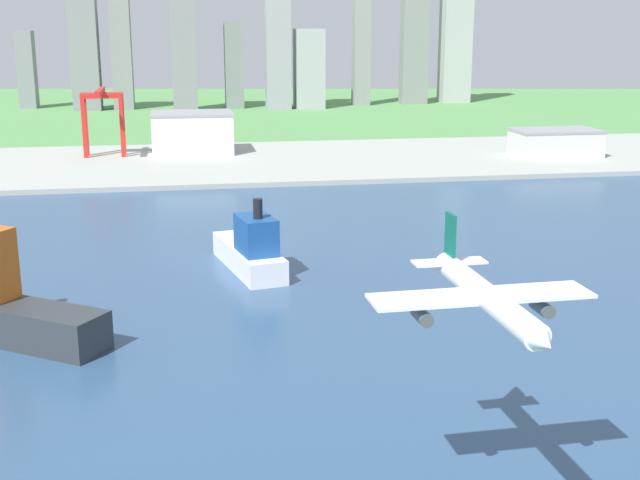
{
  "coord_description": "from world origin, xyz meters",
  "views": [
    {
      "loc": [
        -27.72,
        36.42,
        73.7
      ],
      "look_at": [
        1.85,
        209.11,
        28.68
      ],
      "focal_mm": 47.06,
      "sensor_mm": 36.0,
      "label": 1
    }
  ],
  "objects_px": {
    "airplane_landing": "(486,297)",
    "warehouse_main": "(192,132)",
    "port_crane_red": "(102,108)",
    "warehouse_annex": "(555,142)",
    "ferry_boat": "(251,250)"
  },
  "relations": [
    {
      "from": "ferry_boat",
      "to": "airplane_landing",
      "type": "bearing_deg",
      "value": -81.15
    },
    {
      "from": "airplane_landing",
      "to": "ferry_boat",
      "type": "xyz_separation_m",
      "value": [
        -21.74,
        139.58,
        -29.17
      ]
    },
    {
      "from": "airplane_landing",
      "to": "warehouse_main",
      "type": "bearing_deg",
      "value": 95.12
    },
    {
      "from": "ferry_boat",
      "to": "warehouse_annex",
      "type": "height_order",
      "value": "ferry_boat"
    },
    {
      "from": "airplane_landing",
      "to": "warehouse_annex",
      "type": "bearing_deg",
      "value": 63.28
    },
    {
      "from": "ferry_boat",
      "to": "warehouse_main",
      "type": "distance_m",
      "value": 238.35
    },
    {
      "from": "port_crane_red",
      "to": "airplane_landing",
      "type": "bearing_deg",
      "value": -77.42
    },
    {
      "from": "ferry_boat",
      "to": "port_crane_red",
      "type": "relative_size",
      "value": 1.18
    },
    {
      "from": "warehouse_main",
      "to": "warehouse_annex",
      "type": "xyz_separation_m",
      "value": [
        200.13,
        -47.12,
        -4.11
      ]
    },
    {
      "from": "warehouse_main",
      "to": "airplane_landing",
      "type": "bearing_deg",
      "value": -84.88
    },
    {
      "from": "port_crane_red",
      "to": "warehouse_main",
      "type": "xyz_separation_m",
      "value": [
        48.64,
        7.8,
        -15.34
      ]
    },
    {
      "from": "airplane_landing",
      "to": "port_crane_red",
      "type": "xyz_separation_m",
      "value": [
        -82.47,
        369.71,
        -6.57
      ]
    },
    {
      "from": "port_crane_red",
      "to": "warehouse_annex",
      "type": "bearing_deg",
      "value": -8.98
    },
    {
      "from": "warehouse_main",
      "to": "warehouse_annex",
      "type": "distance_m",
      "value": 205.64
    },
    {
      "from": "airplane_landing",
      "to": "ferry_boat",
      "type": "bearing_deg",
      "value": 98.85
    }
  ]
}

